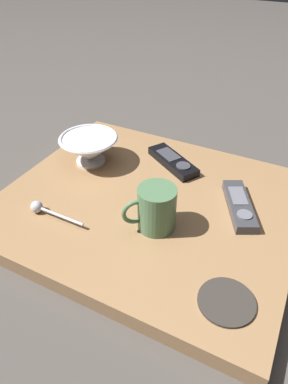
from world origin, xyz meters
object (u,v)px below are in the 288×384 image
at_px(coffee_mug, 156,208).
at_px(teaspoon, 41,208).
at_px(tv_remote_far, 239,205).
at_px(cereal_bowl, 90,148).
at_px(drink_coaster, 226,302).
at_px(tv_remote_near, 173,161).

xyz_separation_m(coffee_mug, teaspoon, (0.24, 0.08, -0.03)).
bearing_deg(tv_remote_far, coffee_mug, 43.05).
bearing_deg(cereal_bowl, drink_coaster, 149.97).
distance_m(teaspoon, tv_remote_near, 0.35).
bearing_deg(tv_remote_far, cereal_bowl, -1.65).
bearing_deg(teaspoon, tv_remote_near, -120.17).
height_order(coffee_mug, drink_coaster, coffee_mug).
bearing_deg(teaspoon, drink_coaster, 175.07).
height_order(teaspoon, drink_coaster, teaspoon).
bearing_deg(tv_remote_near, tv_remote_far, 153.86).
xyz_separation_m(tv_remote_near, drink_coaster, (-0.24, 0.34, -0.01)).
height_order(cereal_bowl, drink_coaster, cereal_bowl).
height_order(teaspoon, tv_remote_near, teaspoon).
relative_size(teaspoon, drink_coaster, 1.40).
xyz_separation_m(teaspoon, tv_remote_far, (-0.38, -0.21, -0.00)).
xyz_separation_m(coffee_mug, drink_coaster, (-0.19, 0.11, -0.04)).
height_order(coffee_mug, tv_remote_far, coffee_mug).
distance_m(coffee_mug, teaspoon, 0.25).
height_order(teaspoon, tv_remote_far, teaspoon).
bearing_deg(cereal_bowl, coffee_mug, 150.92).
relative_size(tv_remote_far, drink_coaster, 1.69).
xyz_separation_m(tv_remote_far, drink_coaster, (-0.04, 0.24, -0.01)).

